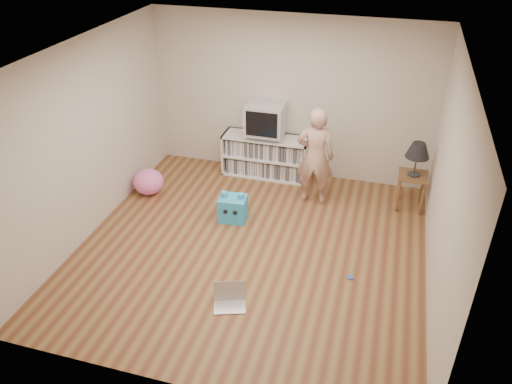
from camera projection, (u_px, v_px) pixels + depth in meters
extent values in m
plane|color=brown|center=(251.00, 249.00, 6.66)|extent=(4.50, 4.50, 0.00)
cube|color=beige|center=(291.00, 98.00, 7.84)|extent=(4.50, 0.02, 2.60)
cube|color=beige|center=(174.00, 285.00, 4.14)|extent=(4.50, 0.02, 2.60)
cube|color=beige|center=(86.00, 141.00, 6.52)|extent=(0.02, 4.50, 2.60)
cube|color=beige|center=(447.00, 189.00, 5.46)|extent=(0.02, 4.50, 2.60)
cube|color=white|center=(250.00, 55.00, 5.31)|extent=(4.50, 4.50, 0.01)
cube|color=white|center=(269.00, 151.00, 8.40)|extent=(1.40, 0.03, 0.70)
cube|color=white|center=(226.00, 151.00, 8.38)|extent=(0.03, 0.45, 0.70)
cube|color=white|center=(306.00, 161.00, 8.06)|extent=(0.03, 0.45, 0.70)
cube|color=white|center=(265.00, 174.00, 8.40)|extent=(1.40, 0.45, 0.03)
cube|color=white|center=(265.00, 156.00, 8.22)|extent=(1.34, 0.45, 0.03)
cube|color=white|center=(266.00, 137.00, 8.05)|extent=(1.40, 0.45, 0.03)
cube|color=silver|center=(265.00, 156.00, 8.22)|extent=(1.26, 0.36, 0.64)
cube|color=gray|center=(266.00, 135.00, 8.02)|extent=(0.45, 0.35, 0.07)
cube|color=#B5B5BB|center=(266.00, 118.00, 7.88)|extent=(0.60, 0.52, 0.50)
cube|color=black|center=(261.00, 125.00, 7.66)|extent=(0.50, 0.01, 0.40)
cylinder|color=brown|center=(398.00, 196.00, 7.32)|extent=(0.04, 0.04, 0.52)
cylinder|color=brown|center=(422.00, 199.00, 7.24)|extent=(0.04, 0.04, 0.52)
cylinder|color=brown|center=(399.00, 185.00, 7.60)|extent=(0.04, 0.04, 0.52)
cylinder|color=brown|center=(422.00, 188.00, 7.52)|extent=(0.04, 0.04, 0.52)
cube|color=brown|center=(413.00, 176.00, 7.28)|extent=(0.42, 0.42, 0.03)
cylinder|color=#333333|center=(414.00, 174.00, 7.26)|extent=(0.18, 0.18, 0.02)
cylinder|color=#333333|center=(416.00, 164.00, 7.17)|extent=(0.02, 0.02, 0.32)
imported|color=tan|center=(315.00, 157.00, 7.31)|extent=(0.57, 0.39, 1.52)
cube|color=silver|center=(230.00, 306.00, 5.74)|extent=(0.42, 0.36, 0.02)
cube|color=silver|center=(229.00, 291.00, 5.78)|extent=(0.37, 0.19, 0.24)
cube|color=black|center=(229.00, 291.00, 5.78)|extent=(0.32, 0.16, 0.19)
cube|color=#425EB2|center=(350.00, 277.00, 6.17)|extent=(0.08, 0.10, 0.02)
cube|color=#2CA7E9|center=(233.00, 208.00, 7.17)|extent=(0.41, 0.33, 0.37)
cylinder|color=#2CA7E9|center=(224.00, 194.00, 7.08)|extent=(0.09, 0.09, 0.08)
cylinder|color=#2CA7E9|center=(241.00, 196.00, 7.04)|extent=(0.09, 0.09, 0.08)
sphere|color=black|center=(225.00, 212.00, 7.03)|extent=(0.06, 0.06, 0.06)
sphere|color=black|center=(235.00, 213.00, 7.01)|extent=(0.06, 0.06, 0.06)
ellipsoid|color=pink|center=(149.00, 182.00, 7.80)|extent=(0.59, 0.59, 0.40)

